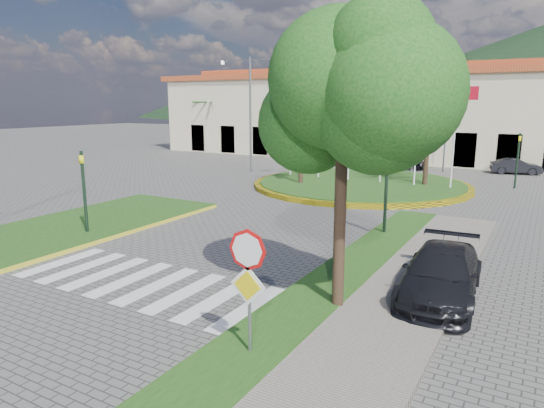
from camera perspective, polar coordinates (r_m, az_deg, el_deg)
The scene contains 22 objects.
ground at distance 12.02m, azimuth -29.12°, elevation -13.96°, with size 160.00×160.00×0.00m, color #605E5B.
sidewalk_right at distance 9.48m, azimuth 3.35°, elevation -18.99°, with size 4.00×28.00×0.15m, color gray.
verge_right at distance 9.99m, azimuth -3.11°, elevation -17.16°, with size 1.60×28.00×0.18m, color #1C4714.
median_left at distance 20.25m, azimuth -24.30°, elevation -3.03°, with size 5.00×14.00×0.18m, color #1C4714.
crosswalk at distance 14.24m, azimuth -15.17°, elevation -8.80°, with size 8.00×3.00×0.01m, color silver.
roundabout_island at distance 29.32m, azimuth 10.40°, elevation 2.35°, with size 12.70×12.70×6.00m.
stop_sign at distance 9.20m, azimuth -2.83°, elevation -8.12°, with size 0.80×0.11×2.65m.
deciduous_tree at distance 11.09m, azimuth 8.43°, elevation 13.00°, with size 3.60×3.60×6.80m.
traffic_light_left at distance 19.16m, azimuth -21.27°, elevation 2.08°, with size 0.15×0.18×3.20m.
traffic_light_right at distance 18.28m, azimuth 13.31°, elevation 2.14°, with size 0.15×0.18×3.20m.
traffic_light_far at distance 31.48m, azimuth 26.96°, elevation 5.15°, with size 0.18×0.15×3.20m.
direction_sign_west at distance 38.10m, azimuth 12.32°, elevation 9.51°, with size 1.60×0.14×5.20m.
direction_sign_east at distance 36.89m, azimuth 19.82°, elevation 9.02°, with size 1.60×0.14×5.20m.
street_lamp_centre at distance 36.33m, azimuth 16.50°, elevation 10.72°, with size 4.80×0.16×8.00m.
street_lamp_west at distance 34.70m, azimuth -2.56°, elevation 11.15°, with size 4.80×0.16×8.00m.
building_left at distance 49.32m, azimuth 1.32°, elevation 10.69°, with size 23.32×9.54×8.05m.
hill_far_west at distance 159.13m, azimuth 6.09°, elevation 14.01°, with size 140.00×140.00×22.00m, color black.
hill_near_back at distance 136.75m, azimuth 22.17°, elevation 12.33°, with size 110.00×110.00×16.00m, color black.
white_van at distance 40.61m, azimuth 8.15°, elevation 5.64°, with size 1.97×4.28×1.19m, color silver.
car_dark_a at distance 37.77m, azimuth 14.97°, elevation 4.89°, with size 1.40×3.49×1.19m, color black.
car_dark_b at distance 38.02m, azimuth 26.76°, elevation 3.98°, with size 1.15×3.29×1.08m, color black.
car_side_right at distance 13.19m, azimuth 19.27°, elevation -7.79°, with size 1.81×4.44×1.29m, color black.
Camera 1 is at (9.59, -5.30, 4.94)m, focal length 32.00 mm.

